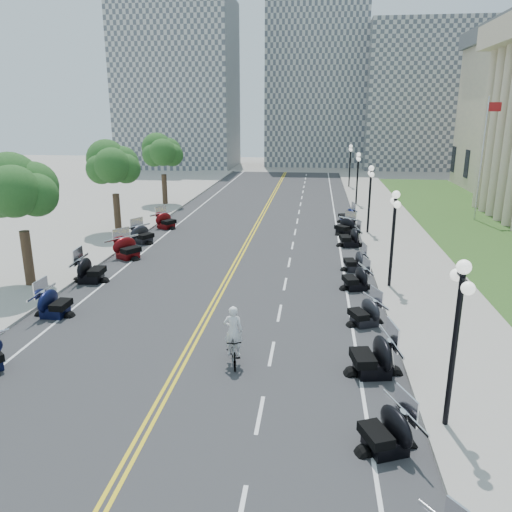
{
  "coord_description": "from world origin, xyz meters",
  "views": [
    {
      "loc": [
        4.66,
        -21.08,
        8.83
      ],
      "look_at": [
        1.84,
        2.31,
        2.0
      ],
      "focal_mm": 35.0,
      "sensor_mm": 36.0,
      "label": 1
    }
  ],
  "objects_px": {
    "flagpole": "(482,161)",
    "cyclist_rider": "(233,312)",
    "bicycle": "(234,350)",
    "motorcycle_n_3": "(386,428)"
  },
  "relations": [
    {
      "from": "flagpole",
      "to": "cyclist_rider",
      "type": "distance_m",
      "value": 31.54
    },
    {
      "from": "cyclist_rider",
      "to": "bicycle",
      "type": "bearing_deg",
      "value": -0.0
    },
    {
      "from": "bicycle",
      "to": "flagpole",
      "type": "bearing_deg",
      "value": 45.88
    },
    {
      "from": "flagpole",
      "to": "bicycle",
      "type": "relative_size",
      "value": 5.48
    },
    {
      "from": "motorcycle_n_3",
      "to": "bicycle",
      "type": "distance_m",
      "value": 6.45
    },
    {
      "from": "flagpole",
      "to": "motorcycle_n_3",
      "type": "xyz_separation_m",
      "value": [
        -11.25,
        -31.2,
        -4.33
      ]
    },
    {
      "from": "bicycle",
      "to": "cyclist_rider",
      "type": "relative_size",
      "value": 0.96
    },
    {
      "from": "bicycle",
      "to": "cyclist_rider",
      "type": "bearing_deg",
      "value": 0.0
    },
    {
      "from": "motorcycle_n_3",
      "to": "cyclist_rider",
      "type": "xyz_separation_m",
      "value": [
        -4.85,
        4.25,
        1.38
      ]
    },
    {
      "from": "motorcycle_n_3",
      "to": "flagpole",
      "type": "bearing_deg",
      "value": 137.63
    }
  ]
}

